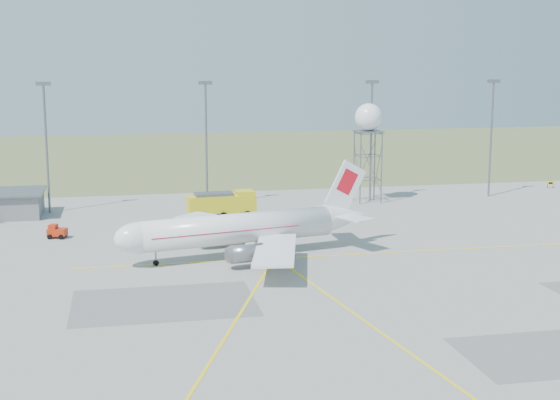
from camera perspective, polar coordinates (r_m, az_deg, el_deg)
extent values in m
plane|color=#989793|center=(68.60, 9.47, -10.14)|extent=(400.00, 400.00, 0.00)
cube|color=#576A3A|center=(202.69, -4.84, 3.40)|extent=(400.00, 120.00, 0.03)
cylinder|color=slate|center=(127.15, -16.70, 3.55)|extent=(0.36, 0.36, 20.00)
cube|color=slate|center=(126.47, -16.93, 8.15)|extent=(2.20, 0.50, 0.60)
cylinder|color=slate|center=(127.38, -5.41, 3.94)|extent=(0.36, 0.36, 20.00)
cube|color=slate|center=(126.70, -5.48, 8.54)|extent=(2.20, 0.50, 0.60)
cylinder|color=slate|center=(133.32, 6.67, 4.20)|extent=(0.36, 0.36, 20.00)
cube|color=slate|center=(132.67, 6.76, 8.58)|extent=(2.20, 0.50, 0.60)
cylinder|color=slate|center=(141.75, 15.17, 4.26)|extent=(0.36, 0.36, 20.00)
cube|color=slate|center=(141.14, 15.37, 8.38)|extent=(2.20, 0.50, 0.60)
cylinder|color=black|center=(155.33, 18.97, 0.97)|extent=(0.10, 0.10, 0.80)
cylinder|color=black|center=(155.94, 19.35, 0.99)|extent=(0.10, 0.10, 0.80)
cube|color=yellow|center=(155.55, 19.17, 1.18)|extent=(1.60, 0.15, 0.50)
cube|color=black|center=(155.48, 19.19, 1.18)|extent=(0.80, 0.03, 0.30)
cylinder|color=white|center=(94.89, -3.14, -2.10)|extent=(24.40, 8.78, 3.72)
ellipsoid|color=white|center=(91.42, -10.25, -2.72)|extent=(6.60, 4.90, 3.72)
cube|color=black|center=(91.05, -10.94, -2.44)|extent=(1.81, 2.30, 0.91)
cone|color=white|center=(100.94, 4.77, -1.22)|extent=(6.24, 4.82, 3.72)
cube|color=white|center=(100.25, 4.81, 0.97)|extent=(5.88, 1.54, 6.99)
cube|color=red|center=(100.24, 4.91, 1.34)|extent=(3.20, 0.99, 3.59)
cube|color=white|center=(103.21, 3.76, -0.69)|extent=(4.00, 5.63, 0.17)
cube|color=white|center=(98.08, 5.37, -1.29)|extent=(4.00, 5.63, 0.17)
cube|color=white|center=(103.23, -4.06, -1.64)|extent=(12.72, 14.44, 0.33)
cube|color=white|center=(88.06, -0.34, -3.67)|extent=(7.86, 15.51, 0.33)
cylinder|color=slate|center=(99.91, -4.73, -2.54)|extent=(4.27, 2.92, 2.14)
cylinder|color=slate|center=(90.06, -2.46, -3.92)|extent=(4.27, 2.92, 2.14)
cube|color=red|center=(94.24, -4.20, -2.14)|extent=(18.96, 7.63, 0.11)
cylinder|color=black|center=(92.59, -9.06, -4.51)|extent=(0.77, 0.77, 0.84)
cube|color=black|center=(96.25, -2.09, -3.82)|extent=(2.10, 5.65, 0.84)
cylinder|color=slate|center=(96.15, -2.09, -3.58)|extent=(0.27, 0.27, 1.67)
cylinder|color=slate|center=(130.17, 5.90, 2.29)|extent=(0.22, 0.22, 12.00)
cylinder|color=slate|center=(131.32, 7.44, 2.33)|extent=(0.22, 0.22, 12.00)
cylinder|color=slate|center=(134.79, 6.93, 2.54)|extent=(0.22, 0.22, 12.00)
cylinder|color=slate|center=(133.66, 5.43, 2.51)|extent=(0.22, 0.22, 12.00)
cube|color=slate|center=(131.81, 6.48, 5.01)|extent=(4.29, 4.29, 0.23)
sphere|color=white|center=(131.62, 6.50, 6.05)|extent=(4.62, 4.62, 4.62)
cube|color=gold|center=(118.71, -4.32, -0.25)|extent=(10.49, 4.10, 2.51)
cube|color=gold|center=(119.27, -2.61, 0.32)|extent=(2.95, 3.37, 1.60)
cube|color=black|center=(119.43, -2.23, 0.39)|extent=(0.31, 2.97, 1.14)
cube|color=slate|center=(118.24, -4.88, 0.43)|extent=(5.88, 3.11, 0.46)
cube|color=#B5270C|center=(109.57, -15.98, -2.27)|extent=(2.77, 2.16, 1.00)
cube|color=#B5270C|center=(109.61, -16.27, -1.87)|extent=(1.32, 1.55, 0.55)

